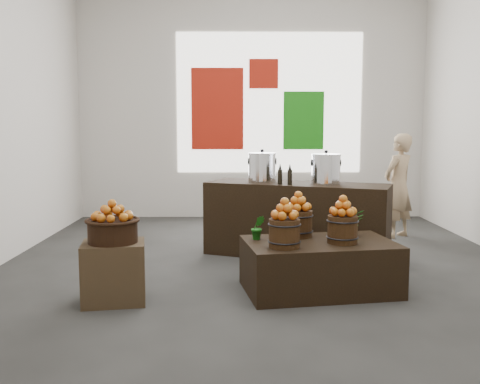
{
  "coord_description": "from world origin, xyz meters",
  "views": [
    {
      "loc": [
        -0.31,
        -5.9,
        1.57
      ],
      "look_at": [
        -0.25,
        -0.4,
        0.91
      ],
      "focal_mm": 40.0,
      "sensor_mm": 36.0,
      "label": 1
    }
  ],
  "objects_px": {
    "display_table": "(319,266)",
    "stock_pot_center": "(326,170)",
    "wicker_basket": "(113,231)",
    "crate": "(114,272)",
    "shopper": "(398,186)",
    "counter": "(297,220)",
    "stock_pot_left": "(262,168)"
  },
  "relations": [
    {
      "from": "stock_pot_left",
      "to": "stock_pot_center",
      "type": "height_order",
      "value": "same"
    },
    {
      "from": "display_table",
      "to": "counter",
      "type": "xyz_separation_m",
      "value": [
        -0.05,
        1.45,
        0.21
      ]
    },
    {
      "from": "crate",
      "to": "wicker_basket",
      "type": "xyz_separation_m",
      "value": [
        0.0,
        0.0,
        0.37
      ]
    },
    {
      "from": "wicker_basket",
      "to": "stock_pot_left",
      "type": "distance_m",
      "value": 2.44
    },
    {
      "from": "wicker_basket",
      "to": "counter",
      "type": "height_order",
      "value": "counter"
    },
    {
      "from": "display_table",
      "to": "stock_pot_left",
      "type": "bearing_deg",
      "value": 96.87
    },
    {
      "from": "counter",
      "to": "stock_pot_left",
      "type": "distance_m",
      "value": 0.77
    },
    {
      "from": "display_table",
      "to": "shopper",
      "type": "height_order",
      "value": "shopper"
    },
    {
      "from": "crate",
      "to": "wicker_basket",
      "type": "distance_m",
      "value": 0.37
    },
    {
      "from": "shopper",
      "to": "counter",
      "type": "bearing_deg",
      "value": -4.41
    },
    {
      "from": "counter",
      "to": "stock_pot_center",
      "type": "distance_m",
      "value": 0.71
    },
    {
      "from": "wicker_basket",
      "to": "display_table",
      "type": "distance_m",
      "value": 1.97
    },
    {
      "from": "stock_pot_left",
      "to": "shopper",
      "type": "xyz_separation_m",
      "value": [
        2.0,
        0.94,
        -0.33
      ]
    },
    {
      "from": "counter",
      "to": "crate",
      "type": "bearing_deg",
      "value": -114.76
    },
    {
      "from": "stock_pot_left",
      "to": "counter",
      "type": "bearing_deg",
      "value": -21.77
    },
    {
      "from": "shopper",
      "to": "wicker_basket",
      "type": "bearing_deg",
      "value": 0.4
    },
    {
      "from": "stock_pot_left",
      "to": "crate",
      "type": "bearing_deg",
      "value": -126.7
    },
    {
      "from": "counter",
      "to": "wicker_basket",
      "type": "bearing_deg",
      "value": -114.76
    },
    {
      "from": "wicker_basket",
      "to": "stock_pot_center",
      "type": "height_order",
      "value": "stock_pot_center"
    },
    {
      "from": "wicker_basket",
      "to": "shopper",
      "type": "bearing_deg",
      "value": 39.83
    },
    {
      "from": "crate",
      "to": "wicker_basket",
      "type": "bearing_deg",
      "value": 0.0
    },
    {
      "from": "crate",
      "to": "stock_pot_left",
      "type": "xyz_separation_m",
      "value": [
        1.44,
        1.93,
        0.8
      ]
    },
    {
      "from": "wicker_basket",
      "to": "display_table",
      "type": "height_order",
      "value": "wicker_basket"
    },
    {
      "from": "wicker_basket",
      "to": "shopper",
      "type": "height_order",
      "value": "shopper"
    },
    {
      "from": "wicker_basket",
      "to": "stock_pot_center",
      "type": "xyz_separation_m",
      "value": [
        2.18,
        1.63,
        0.42
      ]
    },
    {
      "from": "stock_pot_left",
      "to": "display_table",
      "type": "bearing_deg",
      "value": -73.78
    },
    {
      "from": "display_table",
      "to": "stock_pot_center",
      "type": "distance_m",
      "value": 1.59
    },
    {
      "from": "stock_pot_center",
      "to": "shopper",
      "type": "xyz_separation_m",
      "value": [
        1.26,
        1.24,
        -0.33
      ]
    },
    {
      "from": "wicker_basket",
      "to": "stock_pot_left",
      "type": "relative_size",
      "value": 1.29
    },
    {
      "from": "wicker_basket",
      "to": "stock_pot_center",
      "type": "bearing_deg",
      "value": 36.75
    },
    {
      "from": "crate",
      "to": "shopper",
      "type": "bearing_deg",
      "value": 39.83
    },
    {
      "from": "display_table",
      "to": "stock_pot_center",
      "type": "relative_size",
      "value": 4.14
    }
  ]
}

